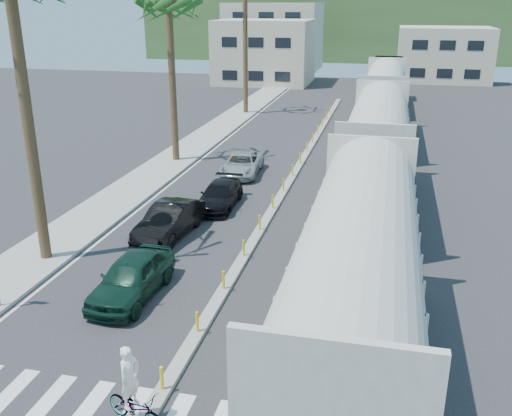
{
  "coord_description": "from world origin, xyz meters",
  "views": [
    {
      "loc": [
        5.49,
        -13.1,
        10.18
      ],
      "look_at": [
        0.34,
        8.83,
        2.0
      ],
      "focal_mm": 40.0,
      "sensor_mm": 36.0,
      "label": 1
    }
  ],
  "objects": [
    {
      "name": "rails",
      "position": [
        5.0,
        28.0,
        0.03
      ],
      "size": [
        1.56,
        100.0,
        0.06
      ],
      "color": "black",
      "rests_on": "ground"
    },
    {
      "name": "car_third",
      "position": [
        -2.83,
        13.97,
        0.64
      ],
      "size": [
        1.96,
        4.47,
        1.28
      ],
      "primitive_type": "imported",
      "rotation": [
        0.0,
        0.0,
        0.02
      ],
      "color": "black",
      "rests_on": "ground"
    },
    {
      "name": "cyclist",
      "position": [
        -0.2,
        -2.27,
        0.7
      ],
      "size": [
        1.84,
        2.27,
        2.25
      ],
      "rotation": [
        0.0,
        0.0,
        1.22
      ],
      "color": "#9EA0A5",
      "rests_on": "ground"
    },
    {
      "name": "sidewalk",
      "position": [
        -8.5,
        25.0,
        0.07
      ],
      "size": [
        3.0,
        90.0,
        0.15
      ],
      "primitive_type": "cube",
      "color": "gray",
      "rests_on": "ground"
    },
    {
      "name": "lane_markings",
      "position": [
        -2.15,
        25.0,
        0.0
      ],
      "size": [
        9.42,
        90.0,
        0.01
      ],
      "color": "silver",
      "rests_on": "ground"
    },
    {
      "name": "median",
      "position": [
        0.0,
        19.96,
        0.09
      ],
      "size": [
        0.45,
        60.0,
        0.85
      ],
      "color": "gray",
      "rests_on": "ground"
    },
    {
      "name": "ground",
      "position": [
        0.0,
        0.0,
        0.0
      ],
      "size": [
        140.0,
        140.0,
        0.0
      ],
      "primitive_type": "plane",
      "color": "#28282B",
      "rests_on": "ground"
    },
    {
      "name": "car_rear",
      "position": [
        -3.19,
        20.02,
        0.66
      ],
      "size": [
        2.74,
        4.98,
        1.31
      ],
      "primitive_type": "imported",
      "rotation": [
        0.0,
        0.0,
        0.06
      ],
      "color": "#B9BDBF",
      "rests_on": "ground"
    },
    {
      "name": "car_second",
      "position": [
        -3.92,
        9.62,
        0.76
      ],
      "size": [
        2.52,
        4.94,
        1.52
      ],
      "primitive_type": "imported",
      "rotation": [
        0.0,
        0.0,
        -0.1
      ],
      "color": "black",
      "rests_on": "ground"
    },
    {
      "name": "hillside",
      "position": [
        0.0,
        100.0,
        6.0
      ],
      "size": [
        80.0,
        20.0,
        12.0
      ],
      "primitive_type": "cube",
      "color": "#385628",
      "rests_on": "ground"
    },
    {
      "name": "freight_train",
      "position": [
        5.0,
        20.78,
        2.91
      ],
      "size": [
        3.0,
        60.94,
        5.85
      ],
      "color": "#B0AEA1",
      "rests_on": "ground"
    },
    {
      "name": "buildings",
      "position": [
        -6.41,
        71.66,
        4.36
      ],
      "size": [
        38.0,
        27.0,
        10.0
      ],
      "color": "#B5A990",
      "rests_on": "ground"
    },
    {
      "name": "car_lead",
      "position": [
        -3.14,
        3.93,
        0.78
      ],
      "size": [
        2.08,
        4.68,
        1.56
      ],
      "primitive_type": "imported",
      "rotation": [
        0.0,
        0.0,
        -0.03
      ],
      "color": "#0F2E22",
      "rests_on": "ground"
    }
  ]
}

